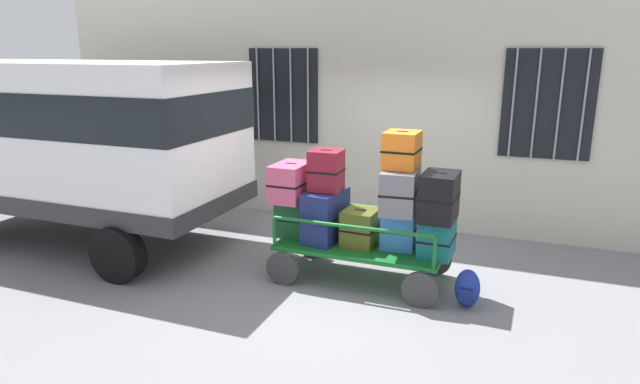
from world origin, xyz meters
TOP-DOWN VIEW (x-y plane):
  - ground_plane at (0.00, 0.00)m, footprint 40.00×40.00m
  - building_wall at (0.00, 2.22)m, footprint 12.00×0.37m
  - van at (-3.96, -0.27)m, footprint 4.64×2.12m
  - luggage_cart at (0.22, -0.14)m, footprint 2.06×1.02m
  - cart_railing at (0.22, -0.14)m, footprint 1.94×0.89m
  - suitcase_left_bottom at (-0.68, -0.11)m, footprint 0.39×0.39m
  - suitcase_left_middle at (-0.68, -0.15)m, footprint 0.40×0.61m
  - suitcase_midleft_bottom at (-0.23, -0.15)m, footprint 0.44×0.70m
  - suitcase_midleft_middle at (-0.23, -0.13)m, footprint 0.40×0.38m
  - suitcase_center_bottom at (0.22, -0.17)m, footprint 0.41×0.45m
  - suitcase_midright_bottom at (0.68, -0.14)m, footprint 0.40×0.28m
  - suitcase_midright_middle at (0.68, -0.11)m, footprint 0.46×0.81m
  - suitcase_midright_top at (0.68, -0.13)m, footprint 0.39×0.43m
  - suitcase_right_bottom at (1.13, -0.18)m, footprint 0.39×0.49m
  - suitcase_right_middle at (1.13, -0.18)m, footprint 0.40×0.56m
  - backpack at (1.53, -0.43)m, footprint 0.27×0.22m

SIDE VIEW (x-z plane):
  - ground_plane at x=0.00m, z-range 0.00..0.00m
  - backpack at x=1.53m, z-range 0.00..0.44m
  - luggage_cart at x=0.22m, z-range 0.13..0.59m
  - suitcase_right_bottom at x=1.13m, z-range 0.45..0.88m
  - suitcase_center_bottom at x=0.22m, z-range 0.45..0.90m
  - suitcase_left_bottom at x=-0.68m, z-range 0.45..0.92m
  - suitcase_midright_bottom at x=0.68m, z-range 0.45..0.93m
  - cart_railing at x=0.22m, z-range 0.57..0.95m
  - suitcase_midleft_bottom at x=-0.23m, z-range 0.45..1.08m
  - suitcase_right_middle at x=1.13m, z-range 0.88..1.42m
  - suitcase_left_middle at x=-0.68m, z-range 0.92..1.39m
  - suitcase_midright_middle at x=0.68m, z-range 0.93..1.43m
  - suitcase_midleft_middle at x=-0.23m, z-range 1.08..1.58m
  - van at x=-3.96m, z-range 0.31..2.88m
  - suitcase_midright_top at x=0.68m, z-range 1.43..1.85m
  - building_wall at x=0.00m, z-range 0.00..5.00m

